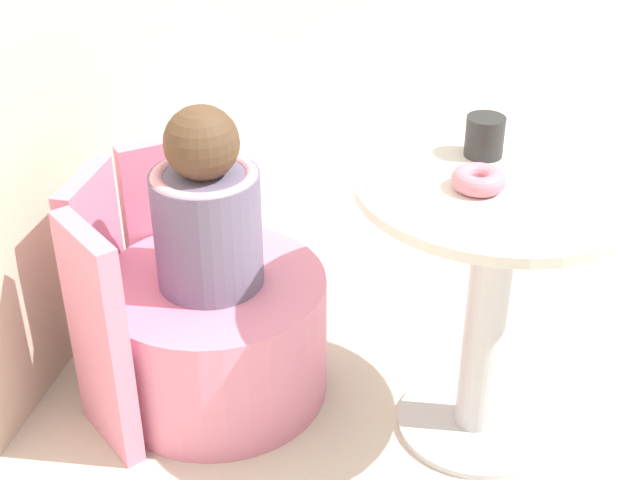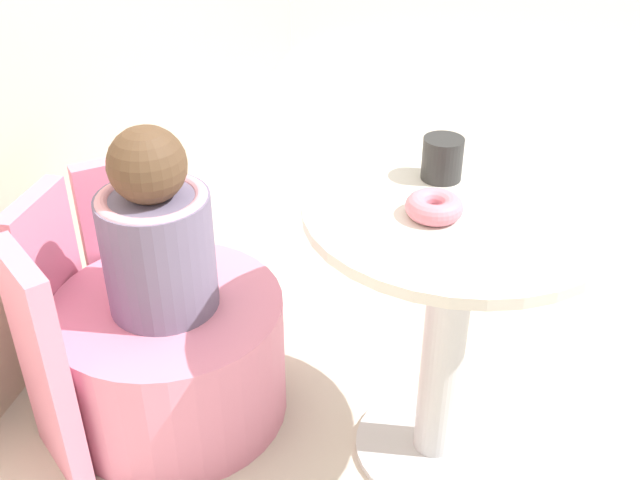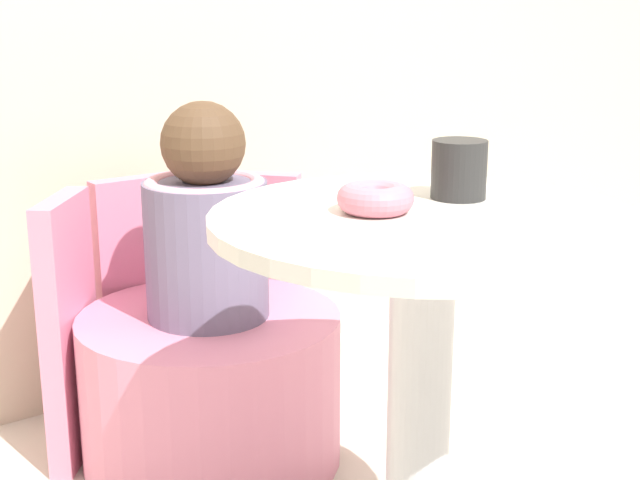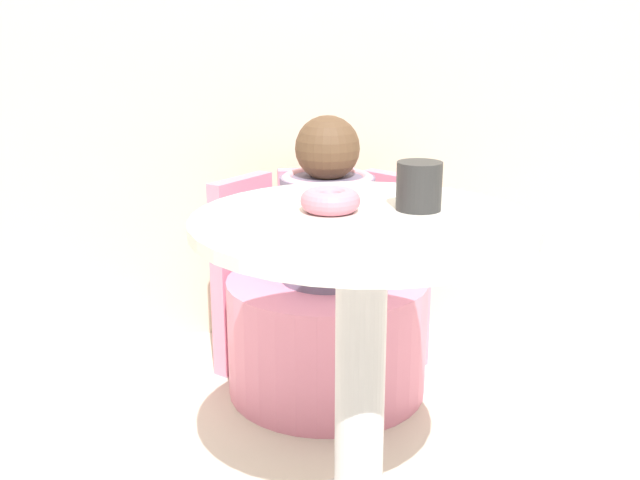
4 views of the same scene
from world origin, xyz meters
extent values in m
cylinder|color=silver|center=(-0.08, -0.03, 0.35)|extent=(0.10, 0.10, 0.66)
cylinder|color=silver|center=(-0.08, -0.03, 0.69)|extent=(0.65, 0.65, 0.02)
cylinder|color=pink|center=(-0.07, 0.65, 0.17)|extent=(0.58, 0.58, 0.34)
cube|color=pink|center=(-0.07, 0.97, 0.30)|extent=(0.25, 0.05, 0.60)
cube|color=pink|center=(0.17, 0.85, 0.30)|extent=(0.20, 0.22, 0.60)
cube|color=pink|center=(-0.31, 0.85, 0.30)|extent=(0.20, 0.22, 0.60)
cylinder|color=slate|center=(-0.07, 0.65, 0.49)|extent=(0.26, 0.26, 0.30)
torus|color=pink|center=(-0.07, 0.65, 0.63)|extent=(0.26, 0.26, 0.04)
sphere|color=brown|center=(-0.07, 0.65, 0.72)|extent=(0.18, 0.18, 0.18)
torus|color=pink|center=(-0.14, 0.02, 0.73)|extent=(0.12, 0.12, 0.04)
cylinder|color=#2D2D2D|center=(0.04, 0.01, 0.75)|extent=(0.09, 0.09, 0.09)
camera|label=1|loc=(-1.85, -0.01, 1.58)|focal=50.00mm
camera|label=2|loc=(-1.45, -0.03, 1.45)|focal=42.00mm
camera|label=3|loc=(-0.97, -0.97, 1.01)|focal=50.00mm
camera|label=4|loc=(-0.29, -1.37, 1.06)|focal=42.00mm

